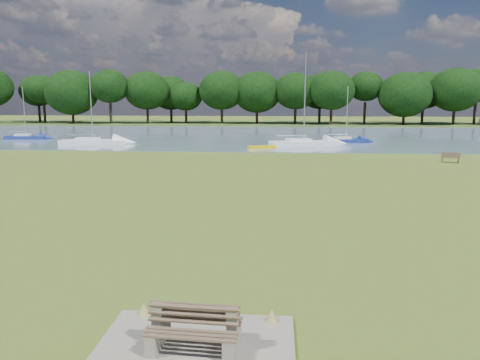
# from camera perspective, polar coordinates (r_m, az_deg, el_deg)

# --- Properties ---
(ground) EXTENTS (220.00, 220.00, 0.00)m
(ground) POSITION_cam_1_polar(r_m,az_deg,el_deg) (23.64, 0.39, -2.89)
(ground) COLOR olive
(river) EXTENTS (220.00, 40.00, 0.10)m
(river) POSITION_cam_1_polar(r_m,az_deg,el_deg) (65.22, 3.09, 5.40)
(river) COLOR slate
(river) RESTS_ON ground
(far_bank) EXTENTS (220.00, 20.00, 0.40)m
(far_bank) POSITION_cam_1_polar(r_m,az_deg,el_deg) (95.14, 3.57, 6.86)
(far_bank) COLOR #4C6626
(far_bank) RESTS_ON ground
(concrete_pad) EXTENTS (4.20, 3.20, 0.10)m
(concrete_pad) POSITION_cam_1_polar(r_m,az_deg,el_deg) (10.54, -5.51, -19.88)
(concrete_pad) COLOR gray
(concrete_pad) RESTS_ON ground
(bench_pair) EXTENTS (1.98, 1.24, 1.03)m
(bench_pair) POSITION_cam_1_polar(r_m,az_deg,el_deg) (10.31, -5.55, -17.62)
(bench_pair) COLOR gray
(bench_pair) RESTS_ON concrete_pad
(riverbank_bench) EXTENTS (1.48, 0.74, 0.87)m
(riverbank_bench) POSITION_cam_1_polar(r_m,az_deg,el_deg) (41.96, 24.29, 2.53)
(riverbank_bench) COLOR brown
(riverbank_bench) RESTS_ON ground
(kayak) EXTENTS (2.98, 1.84, 0.30)m
(kayak) POSITION_cam_1_polar(r_m,az_deg,el_deg) (48.61, 2.68, 4.04)
(kayak) COLOR yellow
(kayak) RESTS_ON river
(tree_line) EXTENTS (159.15, 9.20, 11.13)m
(tree_line) POSITION_cam_1_polar(r_m,az_deg,el_deg) (91.23, 8.91, 10.77)
(tree_line) COLOR black
(tree_line) RESTS_ON far_bank
(sailboat_1) EXTENTS (7.77, 3.92, 9.92)m
(sailboat_1) POSITION_cam_1_polar(r_m,az_deg,el_deg) (51.55, 7.69, 4.68)
(sailboat_1) COLOR white
(sailboat_1) RESTS_ON river
(sailboat_3) EXTENTS (5.23, 2.37, 6.48)m
(sailboat_3) POSITION_cam_1_polar(r_m,az_deg,el_deg) (55.97, 12.73, 4.87)
(sailboat_3) COLOR navy
(sailboat_3) RESTS_ON river
(sailboat_4) EXTENTS (7.45, 2.87, 8.09)m
(sailboat_4) POSITION_cam_1_polar(r_m,az_deg,el_deg) (55.78, -17.58, 4.65)
(sailboat_4) COLOR white
(sailboat_4) RESTS_ON river
(sailboat_5) EXTENTS (5.24, 2.12, 6.53)m
(sailboat_5) POSITION_cam_1_polar(r_m,az_deg,el_deg) (65.21, -24.67, 4.89)
(sailboat_5) COLOR navy
(sailboat_5) RESTS_ON river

